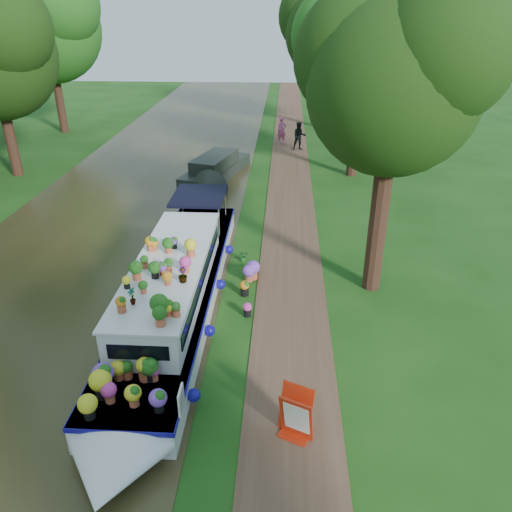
# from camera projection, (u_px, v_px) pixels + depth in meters

# --- Properties ---
(ground) EXTENTS (100.00, 100.00, 0.00)m
(ground) POSITION_uv_depth(u_px,v_px,m) (248.00, 337.00, 13.84)
(ground) COLOR #164210
(ground) RESTS_ON ground
(canal_water) EXTENTS (10.00, 100.00, 0.02)m
(canal_water) POSITION_uv_depth(u_px,v_px,m) (37.00, 330.00, 14.15)
(canal_water) COLOR #2D2914
(canal_water) RESTS_ON ground
(towpath) EXTENTS (2.20, 100.00, 0.03)m
(towpath) POSITION_uv_depth(u_px,v_px,m) (291.00, 338.00, 13.77)
(towpath) COLOR #4F3525
(towpath) RESTS_ON ground
(plant_boat) EXTENTS (2.29, 13.52, 2.30)m
(plant_boat) POSITION_uv_depth(u_px,v_px,m) (172.00, 292.00, 14.36)
(plant_boat) COLOR silver
(plant_boat) RESTS_ON canal_water
(tree_near_overhang) EXTENTS (5.52, 5.28, 8.99)m
(tree_near_overhang) POSITION_uv_depth(u_px,v_px,m) (395.00, 73.00, 13.39)
(tree_near_overhang) COLOR black
(tree_near_overhang) RESTS_ON ground
(tree_near_mid) EXTENTS (6.90, 6.60, 9.40)m
(tree_near_mid) POSITION_uv_depth(u_px,v_px,m) (362.00, 46.00, 24.12)
(tree_near_mid) COLOR black
(tree_near_mid) RESTS_ON ground
(tree_near_far) EXTENTS (7.59, 7.26, 10.30)m
(tree_near_far) POSITION_uv_depth(u_px,v_px,m) (334.00, 24.00, 33.67)
(tree_near_far) COLOR black
(tree_near_far) RESTS_ON ground
(tree_far_d) EXTENTS (8.05, 7.70, 10.85)m
(tree_far_d) POSITION_uv_depth(u_px,v_px,m) (46.00, 18.00, 32.72)
(tree_far_d) COLOR black
(tree_far_d) RESTS_ON ground
(second_boat) EXTENTS (3.29, 6.75, 1.24)m
(second_boat) POSITION_uv_depth(u_px,v_px,m) (215.00, 169.00, 26.21)
(second_boat) COLOR black
(second_boat) RESTS_ON canal_water
(sandwich_board) EXTENTS (0.79, 0.82, 1.14)m
(sandwich_board) POSITION_uv_depth(u_px,v_px,m) (296.00, 417.00, 10.45)
(sandwich_board) COLOR red
(sandwich_board) RESTS_ON towpath
(pedestrian_pink) EXTENTS (0.72, 0.60, 1.70)m
(pedestrian_pink) POSITION_uv_depth(u_px,v_px,m) (282.00, 131.00, 32.47)
(pedestrian_pink) COLOR #CE5472
(pedestrian_pink) RESTS_ON towpath
(pedestrian_dark) EXTENTS (0.91, 0.75, 1.71)m
(pedestrian_dark) POSITION_uv_depth(u_px,v_px,m) (299.00, 136.00, 31.10)
(pedestrian_dark) COLOR black
(pedestrian_dark) RESTS_ON towpath
(verge_plant) EXTENTS (0.45, 0.42, 0.39)m
(verge_plant) POSITION_uv_depth(u_px,v_px,m) (243.00, 256.00, 17.88)
(verge_plant) COLOR #1D6225
(verge_plant) RESTS_ON ground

